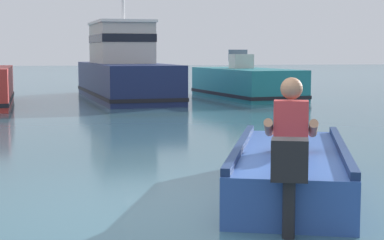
% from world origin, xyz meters
% --- Properties ---
extents(ground_plane, '(120.00, 120.00, 0.00)m').
position_xyz_m(ground_plane, '(0.00, 0.00, 0.00)').
color(ground_plane, '#386070').
extents(rowboat_with_person, '(2.09, 3.63, 1.19)m').
position_xyz_m(rowboat_with_person, '(1.32, 0.64, 0.25)').
color(rowboat_with_person, '#2D519E').
rests_on(rowboat_with_person, ground).
extents(moored_boat_navy, '(2.77, 6.99, 4.19)m').
position_xyz_m(moored_boat_navy, '(0.70, 14.10, 0.88)').
color(moored_boat_navy, '#19234C').
rests_on(moored_boat_navy, ground).
extents(moored_boat_teal, '(2.61, 4.94, 1.49)m').
position_xyz_m(moored_boat_teal, '(4.39, 13.41, 0.44)').
color(moored_boat_teal, '#1E727A').
rests_on(moored_boat_teal, ground).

